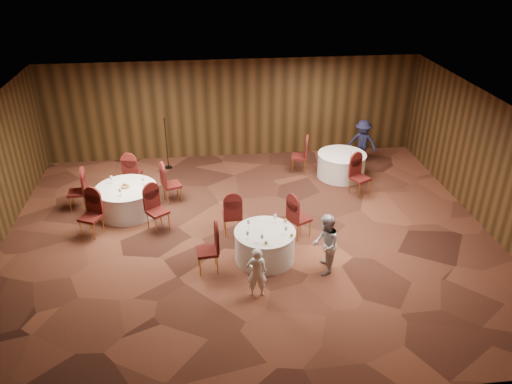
{
  "coord_description": "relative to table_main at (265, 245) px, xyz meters",
  "views": [
    {
      "loc": [
        -1.01,
        -10.41,
        6.79
      ],
      "look_at": [
        0.2,
        0.2,
        1.1
      ],
      "focal_mm": 35.0,
      "sensor_mm": 36.0,
      "label": 1
    }
  ],
  "objects": [
    {
      "name": "room_shell",
      "position": [
        -0.26,
        1.03,
        1.59
      ],
      "size": [
        12.0,
        12.0,
        12.0
      ],
      "color": "silver",
      "rests_on": "ground"
    },
    {
      "name": "mic_stand",
      "position": [
        -2.41,
        5.24,
        0.11
      ],
      "size": [
        0.24,
        0.24,
        1.65
      ],
      "color": "black",
      "rests_on": "ground"
    },
    {
      "name": "chairs_left",
      "position": [
        -3.37,
        2.59,
        0.12
      ],
      "size": [
        3.11,
        3.05,
        1.0
      ],
      "color": "#3B0B0C",
      "rests_on": "ground"
    },
    {
      "name": "table_left",
      "position": [
        -3.37,
        2.54,
        -0.0
      ],
      "size": [
        1.61,
        1.61,
        0.74
      ],
      "color": "white",
      "rests_on": "ground"
    },
    {
      "name": "woman_a",
      "position": [
        -0.33,
        -1.26,
        0.2
      ],
      "size": [
        0.43,
        0.29,
        1.16
      ],
      "primitive_type": "imported",
      "rotation": [
        0.0,
        0.0,
        3.11
      ],
      "color": "white",
      "rests_on": "ground"
    },
    {
      "name": "tabletop_left",
      "position": [
        -3.37,
        2.54,
        0.45
      ],
      "size": [
        0.92,
        0.79,
        0.22
      ],
      "color": "silver",
      "rests_on": "table_left"
    },
    {
      "name": "tabletop_main",
      "position": [
        0.13,
        -0.1,
        0.47
      ],
      "size": [
        1.09,
        1.01,
        0.22
      ],
      "color": "silver",
      "rests_on": "table_main"
    },
    {
      "name": "chairs_right",
      "position": [
        2.38,
        3.68,
        0.12
      ],
      "size": [
        2.1,
        2.34,
        1.0
      ],
      "color": "#3B0B0C",
      "rests_on": "ground"
    },
    {
      "name": "man_c",
      "position": [
        3.76,
        4.88,
        0.36
      ],
      "size": [
        1.09,
        0.96,
        1.46
      ],
      "primitive_type": "imported",
      "rotation": [
        0.0,
        0.0,
        5.73
      ],
      "color": "black",
      "rests_on": "ground"
    },
    {
      "name": "ground",
      "position": [
        -0.26,
        1.03,
        -0.38
      ],
      "size": [
        12.0,
        12.0,
        0.0
      ],
      "primitive_type": "plane",
      "color": "black",
      "rests_on": "ground"
    },
    {
      "name": "woman_b",
      "position": [
        1.24,
        -0.62,
        0.33
      ],
      "size": [
        0.67,
        0.79,
        1.42
      ],
      "primitive_type": "imported",
      "rotation": [
        0.0,
        0.0,
        4.49
      ],
      "color": "silver",
      "rests_on": "ground"
    },
    {
      "name": "table_right",
      "position": [
        2.88,
        4.03,
        0.0
      ],
      "size": [
        1.46,
        1.46,
        0.74
      ],
      "color": "white",
      "rests_on": "ground"
    },
    {
      "name": "table_main",
      "position": [
        0.0,
        0.0,
        0.0
      ],
      "size": [
        1.39,
        1.39,
        0.74
      ],
      "color": "white",
      "rests_on": "ground"
    },
    {
      "name": "chairs_main",
      "position": [
        -0.33,
        0.6,
        0.12
      ],
      "size": [
        2.91,
        2.03,
        1.0
      ],
      "color": "#3B0B0C",
      "rests_on": "ground"
    },
    {
      "name": "tabletop_right",
      "position": [
        3.04,
        3.77,
        0.52
      ],
      "size": [
        0.08,
        0.08,
        0.22
      ],
      "color": "silver",
      "rests_on": "table_right"
    }
  ]
}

